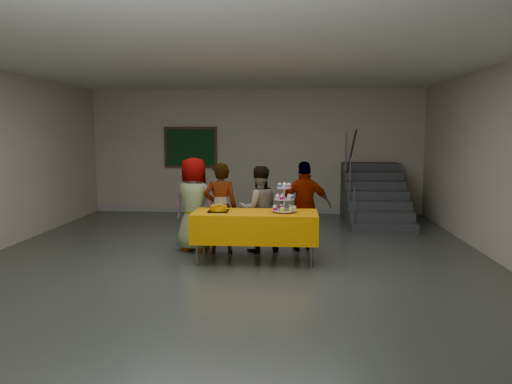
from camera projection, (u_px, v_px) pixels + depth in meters
The scene contains 10 objects.
room_shell at pixel (231, 121), 7.07m from camera, with size 10.00×10.04×3.02m.
bake_table at pixel (255, 226), 7.54m from camera, with size 1.88×0.78×0.77m.
cupcake_stand at pixel (284, 201), 7.47m from camera, with size 0.38×0.38×0.44m.
bear_cake at pixel (219, 208), 7.55m from camera, with size 0.32×0.36×0.12m.
schoolchild_a at pixel (194, 204), 8.26m from camera, with size 0.76×0.49×1.55m, color slate.
schoolchild_b at pixel (221, 208), 8.08m from camera, with size 0.54×0.35×1.48m, color slate.
schoolchild_c at pixel (259, 209), 8.19m from camera, with size 0.69×0.54×1.42m, color slate.
schoolchild_d at pixel (305, 206), 8.25m from camera, with size 0.87×0.36×1.49m, color slate.
staircase at pixel (373, 199), 11.15m from camera, with size 1.30×2.40×2.04m.
noticeboard at pixel (191, 147), 12.15m from camera, with size 1.30×0.05×1.00m.
Camera 1 is at (0.87, -7.08, 1.97)m, focal length 35.00 mm.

